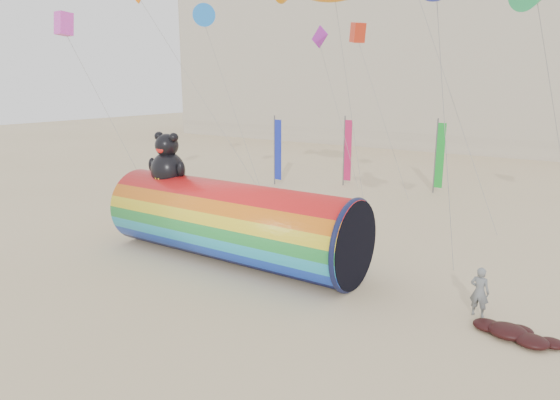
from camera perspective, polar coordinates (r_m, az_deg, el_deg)
The scene contains 6 objects.
ground at distance 22.41m, azimuth -3.22°, elevation -6.55°, with size 160.00×160.00×0.00m, color #CCB58C.
hotel_building at distance 67.49m, azimuth 12.74°, elevation 15.32°, with size 60.40×15.40×20.60m.
windsock_assembly at distance 21.69m, azimuth -5.60°, elevation -2.25°, with size 11.86×3.61×5.47m.
kite_handler at distance 18.01m, azimuth 21.85°, elevation -9.73°, with size 0.63×0.41×1.72m, color slate.
fabric_bundle at distance 17.25m, azimuth 25.25°, elevation -13.62°, with size 2.62×1.35×0.41m.
festival_banners at distance 36.84m, azimuth 8.23°, elevation 5.44°, with size 11.63×3.85×5.20m.
Camera 1 is at (12.75, -16.78, 7.63)m, focal length 32.00 mm.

